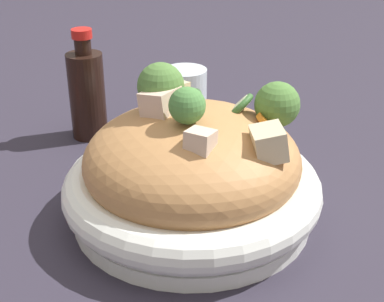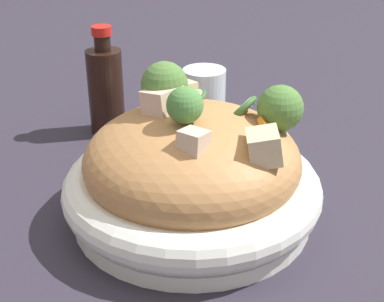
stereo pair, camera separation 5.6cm
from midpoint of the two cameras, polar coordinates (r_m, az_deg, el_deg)
ground_plane at (r=0.60m, az=-2.69°, el=-6.61°), size 3.00×3.00×0.00m
serving_bowl at (r=0.59m, az=-2.75°, el=-4.27°), size 0.27×0.27×0.06m
noodle_heap at (r=0.57m, az=-2.84°, el=-0.98°), size 0.22×0.22×0.10m
broccoli_florets at (r=0.56m, az=-0.91°, el=5.43°), size 0.11×0.18×0.07m
carrot_coins at (r=0.57m, az=2.65°, el=3.52°), size 0.06×0.10×0.04m
zucchini_slices at (r=0.58m, az=-0.25°, el=4.81°), size 0.07×0.09×0.03m
chicken_chunks at (r=0.55m, az=-2.03°, el=3.30°), size 0.17×0.14×0.05m
soy_sauce_bottle at (r=0.77m, az=-12.78°, el=5.81°), size 0.05×0.05×0.15m
drinking_glass at (r=0.79m, az=-2.72°, el=5.44°), size 0.06×0.06×0.08m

